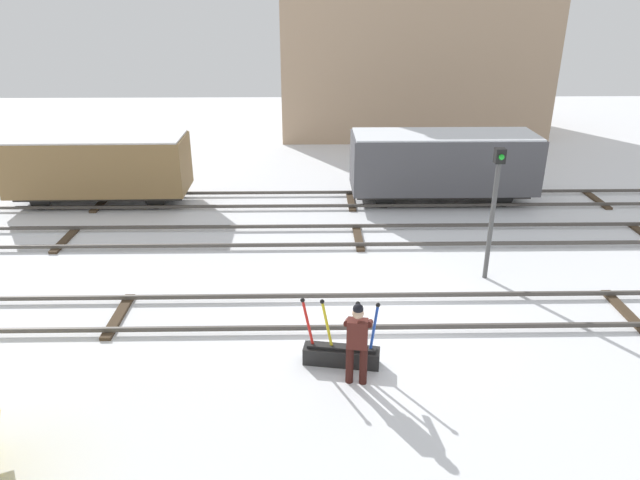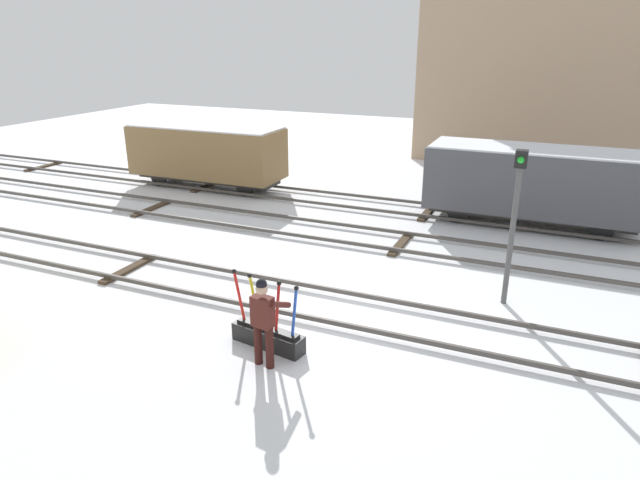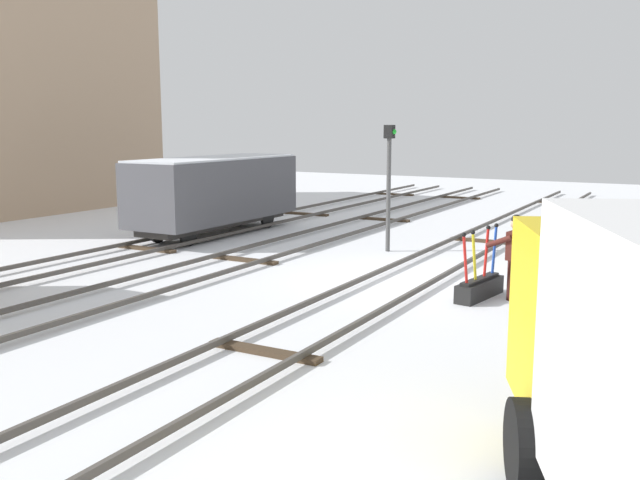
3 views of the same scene
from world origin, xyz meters
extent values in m
plane|color=white|center=(0.00, 0.00, 0.00)|extent=(60.00, 60.00, 0.00)
cube|color=#4C4742|center=(0.00, -0.72, 0.13)|extent=(44.00, 0.07, 0.10)
cube|color=#4C4742|center=(0.00, 0.72, 0.13)|extent=(44.00, 0.07, 0.10)
cube|color=#423323|center=(-5.87, 0.00, 0.04)|extent=(0.24, 1.94, 0.08)
cube|color=#423323|center=(5.87, 0.00, 0.04)|extent=(0.24, 1.94, 0.08)
cube|color=#4C4742|center=(0.00, 3.78, 0.13)|extent=(44.00, 0.07, 0.10)
cube|color=#4C4742|center=(0.00, 5.22, 0.13)|extent=(44.00, 0.07, 0.10)
cube|color=#423323|center=(-8.80, 4.50, 0.04)|extent=(0.24, 1.94, 0.08)
cube|color=#423323|center=(0.00, 4.50, 0.04)|extent=(0.24, 1.94, 0.08)
cube|color=#4C4742|center=(0.00, 7.08, 0.13)|extent=(44.00, 0.07, 0.10)
cube|color=#4C4742|center=(0.00, 8.52, 0.13)|extent=(44.00, 0.07, 0.10)
cube|color=#423323|center=(-8.80, 7.80, 0.04)|extent=(0.24, 1.94, 0.08)
cube|color=#423323|center=(0.00, 7.80, 0.04)|extent=(0.24, 1.94, 0.08)
cube|color=#423323|center=(8.80, 7.80, 0.04)|extent=(0.24, 1.94, 0.08)
cube|color=black|center=(-0.85, -1.87, 0.18)|extent=(1.56, 0.60, 0.36)
cube|color=black|center=(-0.85, -1.87, 0.39)|extent=(1.38, 0.42, 0.06)
cylinder|color=red|center=(-1.51, -1.76, 0.88)|extent=(0.26, 0.10, 1.04)
sphere|color=black|center=(-1.61, -1.74, 1.39)|extent=(0.09, 0.09, 0.09)
cylinder|color=yellow|center=(-1.13, -1.82, 0.88)|extent=(0.26, 0.10, 1.04)
sphere|color=black|center=(-1.23, -1.81, 1.39)|extent=(0.09, 0.09, 0.09)
cylinder|color=red|center=(-0.60, -1.91, 0.88)|extent=(0.17, 0.08, 1.05)
sphere|color=black|center=(-0.55, -1.92, 1.40)|extent=(0.09, 0.09, 0.09)
cylinder|color=#1E47B7|center=(-0.23, -1.97, 0.88)|extent=(0.18, 0.08, 1.05)
sphere|color=black|center=(-0.17, -1.98, 1.40)|extent=(0.09, 0.09, 0.09)
cylinder|color=#351511|center=(-0.72, -2.46, 0.40)|extent=(0.15, 0.15, 0.80)
cylinder|color=#351511|center=(-0.47, -2.50, 0.40)|extent=(0.15, 0.15, 0.80)
cube|color=#4C1E19|center=(-0.59, -2.48, 1.09)|extent=(0.41, 0.30, 0.57)
sphere|color=tan|center=(-0.59, -2.48, 1.52)|extent=(0.22, 0.22, 0.22)
sphere|color=black|center=(-0.59, -2.48, 1.61)|extent=(0.20, 0.20, 0.20)
cylinder|color=#4C1E19|center=(-0.76, -2.20, 1.17)|extent=(0.20, 0.55, 0.31)
cylinder|color=#4C1E19|center=(-0.35, -2.27, 1.18)|extent=(0.20, 0.54, 0.32)
cylinder|color=#4C4C4C|center=(3.11, 1.87, 1.54)|extent=(0.12, 0.12, 3.09)
cube|color=black|center=(3.11, 1.87, 3.27)|extent=(0.24, 0.24, 0.36)
sphere|color=green|center=(3.11, 1.74, 3.27)|extent=(0.14, 0.14, 0.14)
cube|color=tan|center=(3.77, 19.62, 4.48)|extent=(13.08, 6.74, 8.97)
cube|color=#2D2B28|center=(3.17, 7.80, 0.40)|extent=(6.01, 1.28, 0.20)
cube|color=#4C4C51|center=(3.17, 7.80, 1.44)|extent=(6.33, 2.12, 1.89)
cube|color=silver|center=(3.17, 7.80, 2.42)|extent=(6.20, 2.04, 0.06)
cylinder|color=black|center=(1.12, 7.23, 0.35)|extent=(0.70, 0.10, 0.70)
cylinder|color=black|center=(1.12, 8.39, 0.35)|extent=(0.70, 0.10, 0.70)
cylinder|color=black|center=(5.23, 7.22, 0.35)|extent=(0.70, 0.10, 0.70)
cylinder|color=black|center=(5.23, 8.38, 0.35)|extent=(0.70, 0.10, 0.70)
cube|color=#2D2B28|center=(-8.71, 7.80, 0.40)|extent=(5.73, 1.29, 0.20)
cube|color=olive|center=(-8.71, 7.80, 1.42)|extent=(6.04, 2.11, 1.84)
cube|color=white|center=(-8.71, 7.80, 2.37)|extent=(5.92, 2.03, 0.06)
cylinder|color=black|center=(-10.66, 7.22, 0.35)|extent=(0.70, 0.11, 0.70)
cylinder|color=black|center=(-10.68, 8.35, 0.35)|extent=(0.70, 0.11, 0.70)
cylinder|color=black|center=(-6.75, 7.26, 0.35)|extent=(0.70, 0.11, 0.70)
cylinder|color=black|center=(-6.77, 8.39, 0.35)|extent=(0.70, 0.11, 0.70)
camera|label=1|loc=(-1.45, -11.55, 6.89)|focal=32.45mm
camera|label=2|loc=(3.81, -10.13, 5.64)|focal=31.42mm
camera|label=3|loc=(-14.43, -5.73, 3.47)|focal=39.32mm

